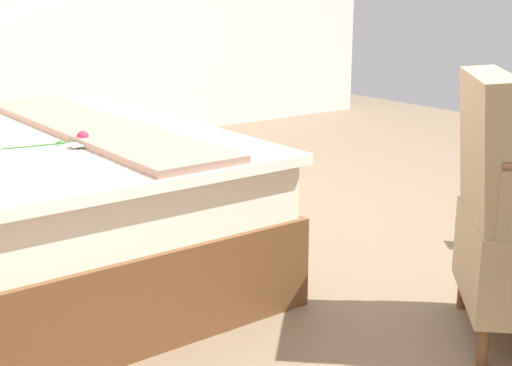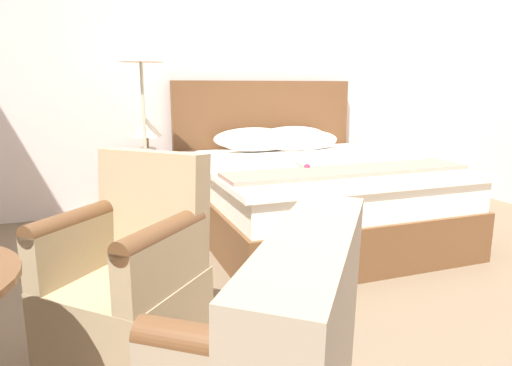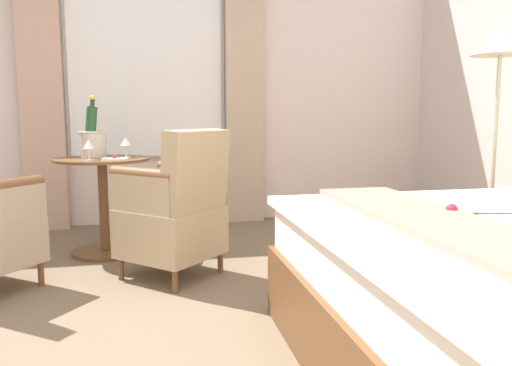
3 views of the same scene
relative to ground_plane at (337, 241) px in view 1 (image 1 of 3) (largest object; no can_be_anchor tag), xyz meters
name	(u,v)px [view 1 (image 1 of 3)]	position (x,y,z in m)	size (l,w,h in m)	color
ground_plane	(337,241)	(0.00, 0.00, 0.00)	(7.21, 7.21, 0.00)	#76624A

